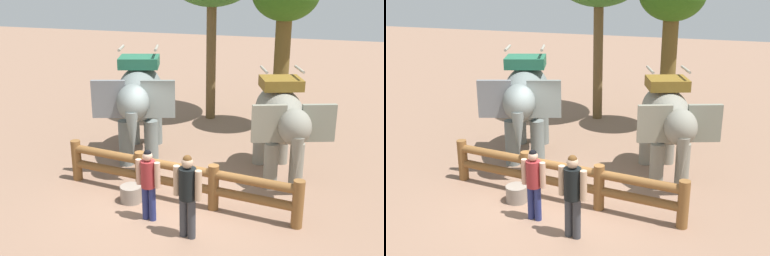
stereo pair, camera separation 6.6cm
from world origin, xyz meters
The scene contains 8 objects.
ground_plane centered at (0.00, 0.00, 0.00)m, with size 60.00×60.00×0.00m, color #856450.
log_fence centered at (0.00, 0.28, 0.61)m, with size 5.80×0.89×1.05m.
elephant_near_left centered at (-1.90, 2.59, 1.75)m, with size 2.53×3.71×3.11m.
elephant_center centered at (2.04, 2.31, 1.58)m, with size 2.38×3.35×2.81m.
tourist_woman_in_black centered at (0.76, -1.10, 1.01)m, with size 0.61×0.40×1.75m.
tourist_man_in_blue centered at (-0.24, -0.70, 0.92)m, with size 0.56×0.34×1.59m.
tree_back_center centered at (1.47, 6.16, 4.19)m, with size 2.10×2.10×5.36m.
feed_bucket centered at (-0.97, -0.07, 0.19)m, with size 0.50×0.50×0.38m.
Camera 2 is at (3.48, -8.82, 5.00)m, focal length 43.71 mm.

